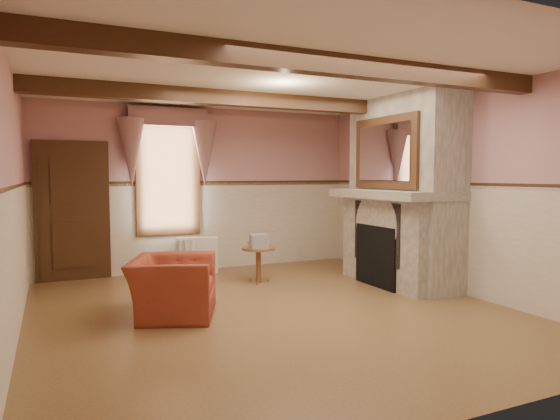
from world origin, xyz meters
name	(u,v)px	position (x,y,z in m)	size (l,w,h in m)	color
floor	(272,311)	(0.00, 0.00, 0.00)	(5.50, 6.00, 0.01)	brown
ceiling	(272,76)	(0.00, 0.00, 2.80)	(5.50, 6.00, 0.01)	silver
wall_back	(203,189)	(0.00, 3.00, 1.40)	(5.50, 0.02, 2.80)	tan
wall_front	(460,212)	(0.00, -3.00, 1.40)	(5.50, 0.02, 2.80)	tan
wall_left	(10,200)	(-2.75, 0.00, 1.40)	(0.02, 6.00, 2.80)	tan
wall_right	(449,192)	(2.75, 0.00, 1.40)	(0.02, 6.00, 2.80)	tan
wainscot	(272,250)	(0.00, 0.00, 0.75)	(5.50, 6.00, 1.50)	beige
chair_rail	(272,187)	(0.00, 0.00, 1.50)	(5.50, 6.00, 0.08)	black
firebox	(380,256)	(2.00, 0.60, 0.45)	(0.20, 0.95, 0.90)	black
armchair	(173,287)	(-1.13, 0.30, 0.34)	(1.05, 0.92, 0.69)	maroon
side_table	(258,265)	(0.44, 1.53, 0.28)	(0.51, 0.51, 0.55)	brown
book_stack	(259,241)	(0.44, 1.51, 0.65)	(0.26, 0.32, 0.20)	#B7AD8C
radiator	(197,255)	(-0.20, 2.70, 0.30)	(0.70, 0.18, 0.60)	white
bowl	(400,187)	(2.24, 0.47, 1.46)	(0.34, 0.34, 0.08)	brown
mantel_clock	(366,183)	(2.24, 1.32, 1.52)	(0.14, 0.24, 0.20)	#31200D
oil_lamp	(378,180)	(2.24, 1.02, 1.56)	(0.11, 0.11, 0.28)	#D78C3C
candle_red	(425,185)	(2.24, -0.07, 1.50)	(0.06, 0.06, 0.16)	#AE2E15
jar_yellow	(402,186)	(2.24, 0.41, 1.48)	(0.06, 0.06, 0.12)	gold
fireplace	(404,191)	(2.42, 0.60, 1.40)	(0.85, 2.00, 2.80)	gray
mantel	(394,194)	(2.24, 0.60, 1.36)	(1.05, 2.05, 0.12)	gray
overmantel_mirror	(384,153)	(2.06, 0.60, 1.97)	(0.06, 1.44, 1.04)	silver
door	(73,213)	(-2.10, 2.94, 1.05)	(1.10, 0.10, 2.10)	black
window	(168,175)	(-0.60, 2.97, 1.65)	(1.06, 0.08, 2.02)	white
window_drapes	(169,138)	(-0.60, 2.88, 2.25)	(1.30, 0.14, 1.40)	gray
ceiling_beam_front	(323,64)	(0.00, -1.20, 2.70)	(5.50, 0.18, 0.20)	black
ceiling_beam_back	(237,99)	(0.00, 1.20, 2.70)	(5.50, 0.18, 0.20)	black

